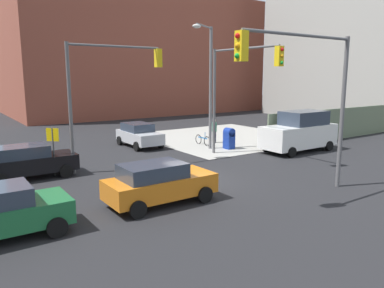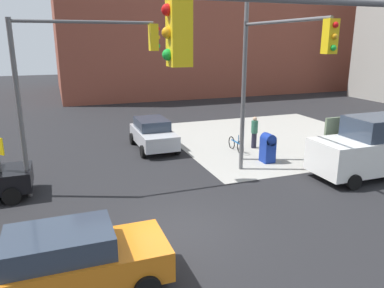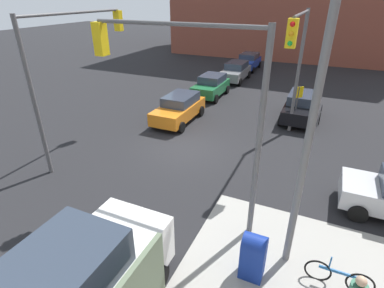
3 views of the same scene
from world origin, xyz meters
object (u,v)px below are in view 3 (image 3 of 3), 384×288
bicycle_leaning_on_fence (338,277)px  mailbox_blue (253,255)px  traffic_signal_ne_corner (191,88)px  street_lamp_corner (307,106)px  hatchback_green (211,86)px  sedan_gray (235,71)px  traffic_signal_nw_corner (297,55)px  coupe_black (301,106)px  traffic_signal_se_corner (73,55)px  coupe_blue (248,61)px  sedan_orange (179,108)px  bicycle_at_crosswalk (320,116)px

bicycle_leaning_on_fence → mailbox_blue: bearing=-74.7°
traffic_signal_ne_corner → mailbox_blue: bearing=57.3°
street_lamp_corner → bicycle_leaning_on_fence: 4.69m
traffic_signal_ne_corner → mailbox_blue: (1.70, 2.64, -3.88)m
hatchback_green → sedan_gray: size_ratio=0.88×
traffic_signal_nw_corner → mailbox_blue: bearing=3.3°
sedan_gray → bicycle_leaning_on_fence: (19.63, 8.88, -0.50)m
traffic_signal_nw_corner → mailbox_blue: traffic_signal_nw_corner is taller
street_lamp_corner → coupe_black: street_lamp_corner is taller
traffic_signal_se_corner → coupe_black: (-8.67, 9.29, -3.83)m
street_lamp_corner → coupe_blue: (-23.73, -7.37, -3.86)m
coupe_black → hatchback_green: bearing=-107.1°
mailbox_blue → hatchback_green: (-14.88, -6.98, 0.08)m
coupe_blue → coupe_black: bearing=28.2°
traffic_signal_ne_corner → sedan_gray: traffic_signal_ne_corner is taller
mailbox_blue → coupe_blue: bearing=-164.9°
traffic_signal_ne_corner → bicycle_leaning_on_fence: traffic_signal_ne_corner is taller
sedan_gray → bicycle_leaning_on_fence: size_ratio=2.49×
traffic_signal_nw_corner → sedan_orange: traffic_signal_nw_corner is taller
street_lamp_corner → bicycle_at_crosswalk: 12.48m
traffic_signal_nw_corner → coupe_blue: (-16.39, -6.27, -3.78)m
sedan_gray → bicycle_leaning_on_fence: 21.55m
coupe_blue → street_lamp_corner: bearing=17.3°
hatchback_green → bicycle_at_crosswalk: 8.21m
mailbox_blue → bicycle_at_crosswalk: bearing=175.6°
traffic_signal_ne_corner → traffic_signal_se_corner: bearing=-109.5°
traffic_signal_ne_corner → mailbox_blue: size_ratio=4.55×
coupe_blue → coupe_black: 13.89m
mailbox_blue → sedan_orange: sedan_orange is taller
sedan_orange → bicycle_at_crosswalk: (-3.59, 7.98, -0.50)m
mailbox_blue → traffic_signal_ne_corner: bearing=-122.7°
traffic_signal_ne_corner → bicycle_at_crosswalk: 12.63m
sedan_gray → bicycle_at_crosswalk: 10.56m
sedan_orange → coupe_black: bearing=116.5°
traffic_signal_ne_corner → bicycle_leaning_on_fence: bearing=77.2°
coupe_blue → sedan_orange: same height
hatchback_green → bicycle_at_crosswalk: size_ratio=2.18×
coupe_black → coupe_blue: bearing=-151.8°
mailbox_blue → coupe_black: size_ratio=0.33×
traffic_signal_se_corner → coupe_blue: bearing=172.6°
coupe_blue → sedan_orange: size_ratio=0.99×
traffic_signal_ne_corner → bicycle_at_crosswalk: traffic_signal_ne_corner is taller
traffic_signal_nw_corner → traffic_signal_se_corner: 10.08m
mailbox_blue → sedan_orange: 11.72m
sedan_gray → bicycle_at_crosswalk: size_ratio=2.49×
coupe_blue → bicycle_leaning_on_fence: (24.44, 8.96, -0.50)m
traffic_signal_se_corner → mailbox_blue: 11.07m
coupe_blue → traffic_signal_nw_corner: bearing=20.9°
coupe_black → bicycle_at_crosswalk: 1.33m
traffic_signal_nw_corner → hatchback_green: 9.75m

